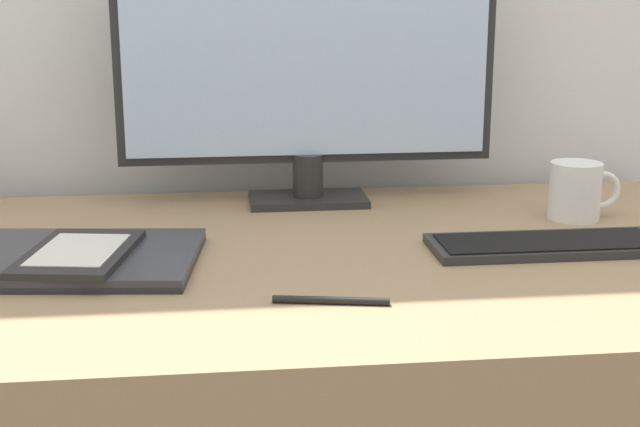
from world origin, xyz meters
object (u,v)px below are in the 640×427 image
object	(u,v)px
pen	(331,300)
laptop	(80,258)
coffee_mug	(577,191)
ereader	(79,253)
keyboard	(547,245)
monitor	(307,55)

from	to	relation	value
pen	laptop	bearing A→B (deg)	148.94
laptop	coffee_mug	xyz separation A→B (m)	(0.73, 0.15, 0.04)
ereader	keyboard	bearing A→B (deg)	1.38
ereader	monitor	bearing A→B (deg)	44.69
coffee_mug	pen	size ratio (longest dim) A/B	0.85
keyboard	laptop	size ratio (longest dim) A/B	0.99
ereader	laptop	bearing A→B (deg)	97.97
pen	coffee_mug	bearing A→B (deg)	38.25
coffee_mug	pen	bearing A→B (deg)	-141.75
laptop	coffee_mug	size ratio (longest dim) A/B	2.87
laptop	ereader	world-z (taller)	ereader
monitor	pen	xyz separation A→B (m)	(-0.02, -0.49, -0.24)
keyboard	laptop	distance (m)	0.63
monitor	ereader	distance (m)	0.51
keyboard	pen	bearing A→B (deg)	-150.93
monitor	keyboard	xyz separation A→B (m)	(0.30, -0.31, -0.24)
laptop	pen	bearing A→B (deg)	-31.06
keyboard	ereader	xyz separation A→B (m)	(-0.63, -0.02, 0.01)
keyboard	ereader	world-z (taller)	ereader
ereader	coffee_mug	world-z (taller)	coffee_mug
monitor	ereader	world-z (taller)	monitor
monitor	coffee_mug	xyz separation A→B (m)	(0.40, -0.15, -0.20)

